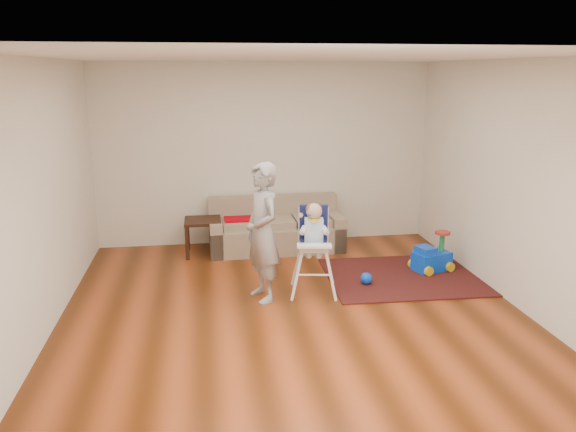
{
  "coord_description": "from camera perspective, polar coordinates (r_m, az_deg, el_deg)",
  "views": [
    {
      "loc": [
        -0.91,
        -5.58,
        2.57
      ],
      "look_at": [
        0.0,
        0.4,
        1.0
      ],
      "focal_mm": 35.0,
      "sensor_mm": 36.0,
      "label": 1
    }
  ],
  "objects": [
    {
      "name": "sofa",
      "position": [
        8.24,
        -1.26,
        -0.89
      ],
      "size": [
        1.95,
        0.82,
        0.75
      ],
      "rotation": [
        0.0,
        0.0,
        0.02
      ],
      "color": "gray",
      "rests_on": "ground"
    },
    {
      "name": "room_envelope",
      "position": [
        6.21,
        -0.18,
        8.12
      ],
      "size": [
        5.04,
        5.52,
        2.72
      ],
      "color": "silver",
      "rests_on": "ground"
    },
    {
      "name": "ride_on_toy",
      "position": [
        7.61,
        14.43,
        -3.5
      ],
      "size": [
        0.55,
        0.46,
        0.51
      ],
      "primitive_type": null,
      "rotation": [
        0.0,
        0.0,
        0.31
      ],
      "color": "blue",
      "rests_on": "area_rug"
    },
    {
      "name": "ground",
      "position": [
        6.21,
        0.56,
        -9.89
      ],
      "size": [
        5.5,
        5.5,
        0.0
      ],
      "primitive_type": "plane",
      "color": "#481F08",
      "rests_on": "ground"
    },
    {
      "name": "area_rug",
      "position": [
        7.42,
        12.2,
        -6.0
      ],
      "size": [
        2.14,
        1.63,
        0.02
      ],
      "primitive_type": "cube",
      "rotation": [
        0.0,
        0.0,
        -0.03
      ],
      "color": "#330C0F",
      "rests_on": "ground"
    },
    {
      "name": "toy_ball",
      "position": [
        7.02,
        7.96,
        -6.3
      ],
      "size": [
        0.15,
        0.15,
        0.15
      ],
      "primitive_type": "sphere",
      "color": "blue",
      "rests_on": "area_rug"
    },
    {
      "name": "side_table",
      "position": [
        8.15,
        -8.6,
        -2.1
      ],
      "size": [
        0.51,
        0.51,
        0.51
      ],
      "primitive_type": null,
      "color": "black",
      "rests_on": "ground"
    },
    {
      "name": "adult",
      "position": [
        6.34,
        -2.61,
        -1.7
      ],
      "size": [
        0.55,
        0.67,
        1.6
      ],
      "primitive_type": "imported",
      "rotation": [
        0.0,
        0.0,
        -1.25
      ],
      "color": "gray",
      "rests_on": "ground"
    },
    {
      "name": "high_chair",
      "position": [
        6.6,
        2.62,
        -3.48
      ],
      "size": [
        0.59,
        0.59,
        1.1
      ],
      "rotation": [
        0.0,
        0.0,
        -0.16
      ],
      "color": "white",
      "rests_on": "ground"
    }
  ]
}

